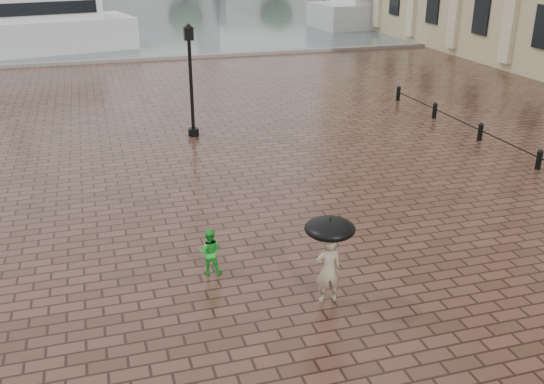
% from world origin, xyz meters
% --- Properties ---
extents(ground, '(300.00, 300.00, 0.00)m').
position_xyz_m(ground, '(0.00, 0.00, 0.00)').
color(ground, '#3C251B').
rests_on(ground, ground).
extents(quay_edge, '(80.00, 0.60, 0.30)m').
position_xyz_m(quay_edge, '(0.00, 32.00, 0.00)').
color(quay_edge, slate).
rests_on(quay_edge, ground).
extents(bollard_row, '(0.22, 21.22, 0.73)m').
position_xyz_m(bollard_row, '(14.00, 6.50, 0.40)').
color(bollard_row, black).
rests_on(bollard_row, ground).
extents(adult_pedestrian, '(0.61, 0.43, 1.59)m').
position_xyz_m(adult_pedestrian, '(3.69, 0.71, 0.80)').
color(adult_pedestrian, gray).
rests_on(adult_pedestrian, ground).
extents(child_pedestrian, '(0.66, 0.58, 1.17)m').
position_xyz_m(child_pedestrian, '(1.43, 2.68, 0.59)').
color(child_pedestrian, green).
rests_on(child_pedestrian, ground).
extents(umbrella, '(1.10, 1.10, 1.11)m').
position_xyz_m(umbrella, '(3.69, 0.71, 1.80)').
color(umbrella, black).
rests_on(umbrella, ground).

